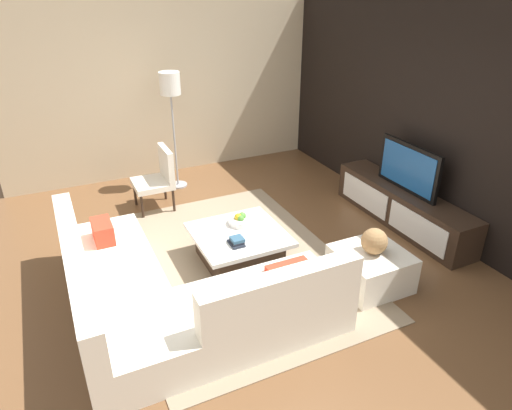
{
  "coord_description": "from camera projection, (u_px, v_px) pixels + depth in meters",
  "views": [
    {
      "loc": [
        4.02,
        -1.64,
        2.98
      ],
      "look_at": [
        -0.26,
        0.39,
        0.6
      ],
      "focal_mm": 32.14,
      "sensor_mm": 36.0,
      "label": 1
    }
  ],
  "objects": [
    {
      "name": "ground_plane",
      "position": [
        235.0,
        267.0,
        5.21
      ],
      "size": [
        14.0,
        14.0,
        0.0
      ],
      "primitive_type": "plane",
      "color": "brown"
    },
    {
      "name": "feature_wall_back",
      "position": [
        435.0,
        119.0,
        5.61
      ],
      "size": [
        6.4,
        0.12,
        2.8
      ],
      "primitive_type": "cube",
      "color": "black",
      "rests_on": "ground"
    },
    {
      "name": "side_wall_left",
      "position": [
        166.0,
        87.0,
        7.24
      ],
      "size": [
        0.12,
        5.2,
        2.8
      ],
      "primitive_type": "cube",
      "color": "beige",
      "rests_on": "ground"
    },
    {
      "name": "area_rug",
      "position": [
        231.0,
        263.0,
        5.29
      ],
      "size": [
        3.39,
        2.4,
        0.01
      ],
      "primitive_type": "cube",
      "color": "gray",
      "rests_on": "ground"
    },
    {
      "name": "media_console",
      "position": [
        402.0,
        207.0,
        6.01
      ],
      "size": [
        2.21,
        0.46,
        0.5
      ],
      "color": "#332319",
      "rests_on": "ground"
    },
    {
      "name": "television",
      "position": [
        409.0,
        168.0,
        5.76
      ],
      "size": [
        1.01,
        0.06,
        0.61
      ],
      "color": "black",
      "rests_on": "media_console"
    },
    {
      "name": "sectional_couch",
      "position": [
        169.0,
        295.0,
        4.32
      ],
      "size": [
        2.48,
        2.33,
        0.81
      ],
      "color": "silver",
      "rests_on": "ground"
    },
    {
      "name": "coffee_table",
      "position": [
        239.0,
        246.0,
        5.24
      ],
      "size": [
        0.98,
        0.99,
        0.38
      ],
      "color": "#332319",
      "rests_on": "ground"
    },
    {
      "name": "accent_chair_near",
      "position": [
        159.0,
        175.0,
        6.36
      ],
      "size": [
        0.53,
        0.52,
        0.87
      ],
      "rotation": [
        0.0,
        0.0,
        0.09
      ],
      "color": "#332319",
      "rests_on": "ground"
    },
    {
      "name": "floor_lamp",
      "position": [
        170.0,
        92.0,
        6.58
      ],
      "size": [
        0.3,
        0.3,
        1.76
      ],
      "color": "#A5A5AA",
      "rests_on": "ground"
    },
    {
      "name": "ottoman",
      "position": [
        371.0,
        269.0,
        4.84
      ],
      "size": [
        0.7,
        0.7,
        0.4
      ],
      "primitive_type": "cube",
      "color": "silver",
      "rests_on": "ground"
    },
    {
      "name": "fruit_bowl",
      "position": [
        240.0,
        220.0,
        5.32
      ],
      "size": [
        0.28,
        0.28,
        0.13
      ],
      "color": "silver",
      "rests_on": "coffee_table"
    },
    {
      "name": "decorative_ball",
      "position": [
        374.0,
        241.0,
        4.69
      ],
      "size": [
        0.27,
        0.27,
        0.27
      ],
      "primitive_type": "sphere",
      "color": "#997247",
      "rests_on": "ottoman"
    },
    {
      "name": "book_stack",
      "position": [
        237.0,
        241.0,
        4.92
      ],
      "size": [
        0.2,
        0.15,
        0.08
      ],
      "color": "#1E232D",
      "rests_on": "coffee_table"
    }
  ]
}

